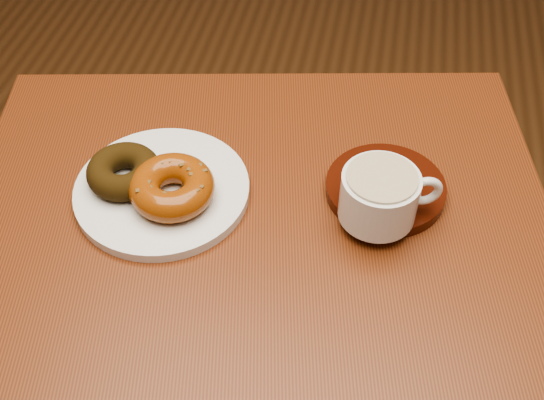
% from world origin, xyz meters
% --- Properties ---
extents(cafe_table, '(0.88, 0.73, 0.73)m').
position_xyz_m(cafe_table, '(-0.21, 0.05, 0.62)').
color(cafe_table, '#602D14').
rests_on(cafe_table, ground).
extents(donut_plate, '(0.33, 0.33, 0.01)m').
position_xyz_m(donut_plate, '(-0.34, 0.05, 0.74)').
color(donut_plate, silver).
rests_on(donut_plate, cafe_table).
extents(donut_cinnamon, '(0.12, 0.12, 0.04)m').
position_xyz_m(donut_cinnamon, '(-0.39, 0.05, 0.77)').
color(donut_cinnamon, black).
rests_on(donut_cinnamon, donut_plate).
extents(donut_caramel, '(0.12, 0.12, 0.04)m').
position_xyz_m(donut_caramel, '(-0.32, 0.03, 0.77)').
color(donut_caramel, '#833D0E').
rests_on(donut_caramel, donut_plate).
extents(saucer, '(0.22, 0.22, 0.02)m').
position_xyz_m(saucer, '(-0.04, 0.11, 0.74)').
color(saucer, black).
rests_on(saucer, cafe_table).
extents(coffee_cup, '(0.13, 0.10, 0.07)m').
position_xyz_m(coffee_cup, '(-0.05, 0.05, 0.79)').
color(coffee_cup, silver).
rests_on(coffee_cup, saucer).
extents(teaspoon, '(0.02, 0.10, 0.01)m').
position_xyz_m(teaspoon, '(-0.07, 0.10, 0.76)').
color(teaspoon, silver).
rests_on(teaspoon, saucer).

